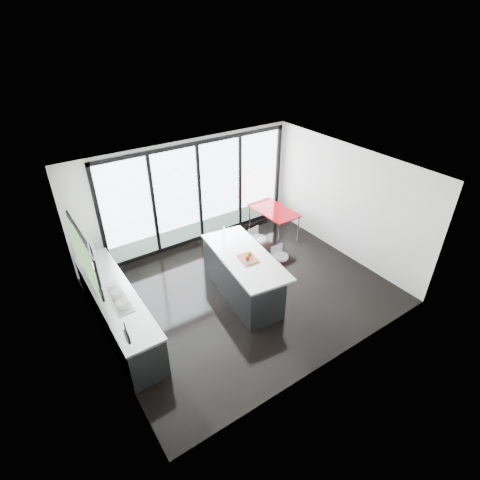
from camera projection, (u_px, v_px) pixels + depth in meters
floor at (244, 290)px, 8.43m from camera, size 6.00×5.00×0.00m
ceiling at (245, 173)px, 6.95m from camera, size 6.00×5.00×0.00m
wall_back at (198, 197)px, 9.62m from camera, size 6.00×0.09×2.80m
wall_front at (334, 306)px, 5.93m from camera, size 6.00×0.00×2.80m
wall_left at (92, 274)px, 6.38m from camera, size 0.26×5.00×2.80m
wall_right at (345, 201)px, 9.12m from camera, size 0.00×5.00×2.80m
counter_cabinets at (118, 311)px, 7.19m from camera, size 0.69×3.24×1.36m
island at (241, 274)px, 8.11m from camera, size 1.28×2.50×1.27m
bar_stool_near at (280, 268)px, 8.59m from camera, size 0.43×0.43×0.68m
bar_stool_far at (257, 250)px, 9.19m from camera, size 0.52×0.52×0.71m
red_table at (273, 222)px, 10.37m from camera, size 0.82×1.40×0.74m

